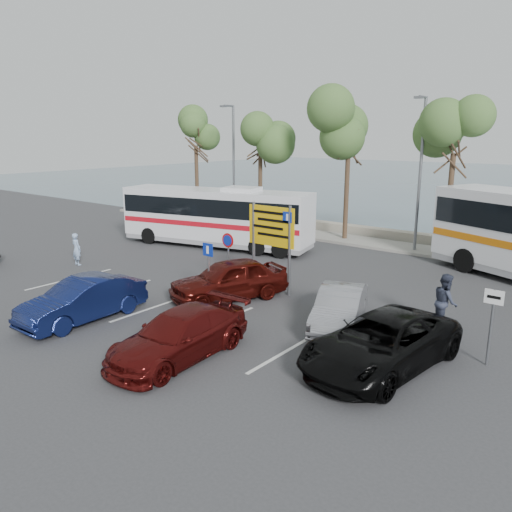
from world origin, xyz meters
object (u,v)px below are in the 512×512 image
Objects in this scene: car_blue at (83,300)px; suv_black at (381,343)px; pedestrian_near at (77,249)px; street_lamp_left at (233,160)px; car_red at (229,279)px; coach_bus_left at (216,219)px; car_maroon at (179,335)px; pedestrian_far at (445,302)px; street_lamp_right at (420,167)px; car_silver_b at (340,307)px; direction_sign at (271,233)px.

suv_black is (9.60, 3.00, -0.00)m from car_blue.
car_blue is at bearing 152.85° from pedestrian_near.
street_lamp_left reaches higher than suv_black.
car_red is at bearing 173.50° from suv_black.
car_maroon is at bearing -51.15° from coach_bus_left.
car_red is (6.84, -6.62, -0.82)m from coach_bus_left.
car_red is 2.47× the size of pedestrian_far.
street_lamp_left and street_lamp_right have the same top height.
car_silver_b is 3.43m from pedestrian_far.
car_maroon is at bearing -40.43° from car_red.
suv_black is 16.58m from pedestrian_near.
direction_sign is at bearing 63.62° from car_blue.
street_lamp_left reaches higher than coach_bus_left.
street_lamp_left is at bearing 122.23° from coach_bus_left.
car_blue is at bearing -114.60° from direction_sign.
street_lamp_right is at bearing 100.91° from car_red.
car_red is (10.34, -12.17, -3.81)m from street_lamp_left.
direction_sign is 7.56m from car_blue.
direction_sign is at bearing 137.92° from car_silver_b.
coach_bus_left is 15.14m from pedestrian_far.
car_silver_b is (2.40, 5.00, -0.02)m from car_maroon.
car_red is 0.88× the size of suv_black.
car_red is 9.36m from pedestrian_near.
direction_sign is 0.77× the size of car_maroon.
coach_bus_left is 16.42m from suv_black.
coach_bus_left is at bearing -149.70° from street_lamp_right.
street_lamp_right is at bearing 115.87° from suv_black.
car_blue is (-5.06, -17.02, -3.86)m from street_lamp_right.
pedestrian_far is at bearing -29.27° from street_lamp_left.
street_lamp_right reaches higher than car_red.
pedestrian_far reaches higher than car_silver_b.
suv_black is at bearing 15.58° from car_blue.
direction_sign is 10.46m from pedestrian_near.
direction_sign is 0.89× the size of car_silver_b.
car_blue is 0.95× the size of car_maroon.
direction_sign is at bearing -43.17° from street_lamp_left.
street_lamp_right is 18.01m from pedestrian_near.
car_red is 1.15× the size of car_silver_b.
suv_black is at bearing 30.15° from car_maroon.
car_silver_b is at bearing 25.01° from car_red.
coach_bus_left is (-9.50, -5.55, -2.99)m from street_lamp_right.
car_maroon is 5.66m from suv_black.
street_lamp_right is 18.17m from car_blue.
pedestrian_near is at bearing -108.82° from coach_bus_left.
direction_sign is 7.14m from car_maroon.
pedestrian_far reaches higher than car_maroon.
coach_bus_left reaches higher than pedestrian_near.
car_maroon is at bearing 164.24° from pedestrian_near.
street_lamp_left is at bearing 29.50° from pedestrian_far.
car_red is at bearing -109.88° from direction_sign.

